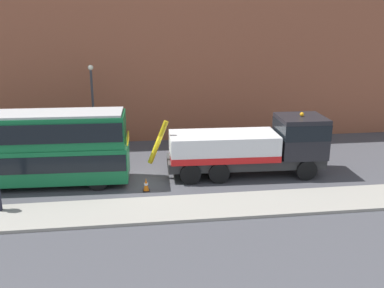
% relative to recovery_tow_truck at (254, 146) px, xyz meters
% --- Properties ---
extents(ground_plane, '(120.00, 120.00, 0.00)m').
position_rel_recovery_tow_truck_xyz_m(ground_plane, '(-6.07, 0.00, -1.76)').
color(ground_plane, '#424247').
extents(near_kerb, '(60.00, 2.80, 0.15)m').
position_rel_recovery_tow_truck_xyz_m(near_kerb, '(-6.07, -4.20, -1.68)').
color(near_kerb, gray).
rests_on(near_kerb, ground_plane).
extents(building_facade, '(60.00, 1.50, 16.00)m').
position_rel_recovery_tow_truck_xyz_m(building_facade, '(-6.07, 8.49, 6.31)').
color(building_facade, '#935138').
rests_on(building_facade, ground_plane).
extents(recovery_tow_truck, '(10.18, 2.94, 3.67)m').
position_rel_recovery_tow_truck_xyz_m(recovery_tow_truck, '(0.00, 0.00, 0.00)').
color(recovery_tow_truck, '#2D2D2D').
rests_on(recovery_tow_truck, ground_plane).
extents(double_decker_bus, '(11.11, 2.92, 4.06)m').
position_rel_recovery_tow_truck_xyz_m(double_decker_bus, '(-12.66, 0.02, 0.47)').
color(double_decker_bus, '#146B38').
rests_on(double_decker_bus, ground_plane).
extents(traffic_cone_near_bus, '(0.36, 0.36, 0.72)m').
position_rel_recovery_tow_truck_xyz_m(traffic_cone_near_bus, '(-6.27, -1.68, -1.42)').
color(traffic_cone_near_bus, orange).
rests_on(traffic_cone_near_bus, ground_plane).
extents(street_lamp, '(0.36, 0.36, 5.83)m').
position_rel_recovery_tow_truck_xyz_m(street_lamp, '(-9.53, 6.30, 1.71)').
color(street_lamp, '#38383D').
rests_on(street_lamp, ground_plane).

